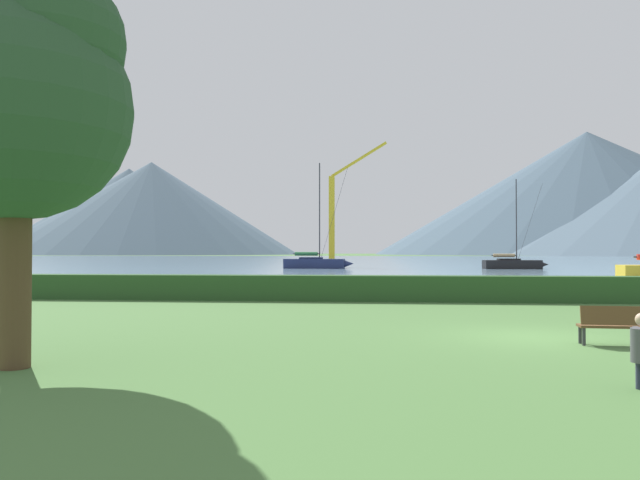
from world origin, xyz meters
TOP-DOWN VIEW (x-y plane):
  - ground_plane at (0.00, 0.00)m, footprint 1000.00×1000.00m
  - harbor_water at (0.00, 137.00)m, footprint 320.00×246.00m
  - hedge_line at (0.00, 11.00)m, footprint 80.00×1.20m
  - sailboat_slip_2 at (13.29, 61.44)m, footprint 8.13×2.66m
  - sailboat_slip_4 at (-11.77, 61.37)m, footprint 9.07×2.98m
  - park_bench_near_path at (1.56, -1.25)m, footprint 1.74×0.58m
  - park_tree at (-10.94, -5.11)m, footprint 4.38×4.38m
  - dock_crane at (-9.80, 69.00)m, footprint 8.85×2.00m
  - distant_hill_west_ridge at (138.01, 397.26)m, footprint 282.64×282.64m
  - distant_hill_central_peak at (-153.83, 375.03)m, footprint 198.80×198.80m
  - distant_hill_east_ridge at (-185.21, 412.27)m, footprint 189.43×189.43m

SIDE VIEW (x-z plane):
  - ground_plane at x=0.00m, z-range 0.00..0.00m
  - harbor_water at x=0.00m, z-range 0.00..0.00m
  - park_bench_near_path at x=1.56m, z-range 0.06..1.01m
  - hedge_line at x=0.00m, z-range 0.00..1.15m
  - sailboat_slip_2 at x=13.29m, z-range -4.99..6.36m
  - sailboat_slip_4 at x=-11.77m, z-range -6.09..7.63m
  - park_tree at x=-10.94m, z-range 1.39..9.16m
  - dock_crane at x=-9.80m, z-range -2.92..14.87m
  - distant_hill_central_peak at x=-153.83m, z-range 0.00..62.39m
  - distant_hill_east_ridge at x=-185.21m, z-range 0.00..63.51m
  - distant_hill_west_ridge at x=138.01m, z-range 0.00..82.25m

